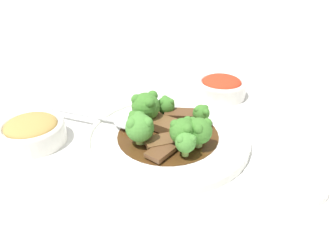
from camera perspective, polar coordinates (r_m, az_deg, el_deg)
The scene contains 19 objects.
ground_plane at distance 0.61m, azimuth 0.00°, elevation -2.76°, with size 4.00×4.00×0.00m, color white.
main_plate at distance 0.60m, azimuth 0.00°, elevation -1.96°, with size 0.30×0.30×0.02m.
beef_strip_0 at distance 0.60m, azimuth 3.51°, elevation -0.50°, with size 0.08×0.08×0.01m.
beef_strip_1 at distance 0.57m, azimuth -0.89°, elevation -2.61°, with size 0.04×0.07×0.01m.
beef_strip_2 at distance 0.61m, azimuth -1.28°, elevation 0.37°, with size 0.07×0.07×0.02m.
beef_strip_3 at distance 0.54m, azimuth -1.30°, elevation -4.51°, with size 0.05×0.06×0.01m.
beef_strip_4 at distance 0.64m, azimuth 2.13°, elevation 1.91°, with size 0.06×0.07×0.02m.
broccoli_floret_0 at distance 0.54m, azimuth 2.70°, elevation -0.81°, with size 0.04×0.04×0.05m.
broccoli_floret_1 at distance 0.55m, azimuth -4.95°, elevation -0.19°, with size 0.05×0.05×0.06m.
broccoli_floret_2 at distance 0.58m, azimuth -5.52°, elevation 1.04°, with size 0.03×0.03×0.04m.
broccoli_floret_3 at distance 0.61m, azimuth 6.05°, elevation 2.10°, with size 0.03×0.03×0.04m.
broccoli_floret_4 at distance 0.64m, azimuth -0.39°, elevation 3.66°, with size 0.04×0.04×0.04m.
broccoli_floret_5 at distance 0.55m, azimuth 5.39°, elevation -0.78°, with size 0.05×0.05×0.05m.
broccoli_floret_6 at distance 0.61m, azimuth -3.91°, elevation 3.50°, with size 0.05×0.05×0.06m.
broccoli_floret_7 at distance 0.53m, azimuth 3.08°, elevation -2.80°, with size 0.03×0.03×0.04m.
serving_spoon at distance 0.62m, azimuth -7.70°, elevation 0.80°, with size 0.18×0.16×0.01m.
side_bowl_kimchi at distance 0.78m, azimuth 9.24°, elevation 6.79°, with size 0.11×0.11×0.05m.
side_bowl_appetizer at distance 0.64m, azimuth -22.62°, elevation -0.77°, with size 0.12×0.12×0.05m.
sauce_dish at distance 0.54m, azimuth 22.27°, elevation -9.58°, with size 0.08×0.08×0.01m.
Camera 1 is at (0.44, -0.24, 0.34)m, focal length 35.00 mm.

